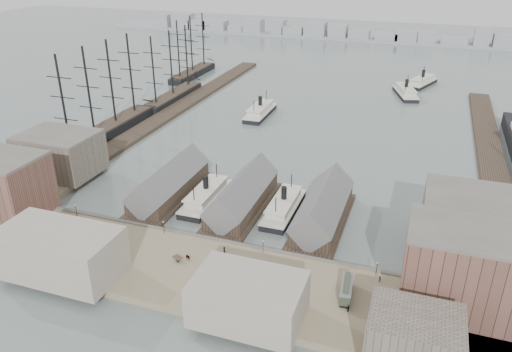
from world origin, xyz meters
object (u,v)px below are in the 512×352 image
at_px(tram, 346,290).
at_px(horse_cart_left, 93,236).
at_px(horse_cart_center, 185,258).
at_px(ferry_docked_west, 206,196).
at_px(horse_cart_right, 214,286).

xyz_separation_m(tram, horse_cart_left, (-71.70, 1.50, -1.02)).
xyz_separation_m(tram, horse_cart_center, (-42.57, 0.43, -0.97)).
relative_size(tram, horse_cart_left, 2.15).
height_order(ferry_docked_west, horse_cart_center, ferry_docked_west).
bearing_deg(tram, horse_cart_right, -170.22).
xyz_separation_m(ferry_docked_west, horse_cart_center, (9.69, -34.90, 0.53)).
bearing_deg(horse_cart_right, ferry_docked_west, 17.64).
bearing_deg(horse_cart_center, tram, -64.51).
distance_m(ferry_docked_west, horse_cart_left, 39.02).
xyz_separation_m(horse_cart_center, horse_cart_right, (12.15, -8.54, 0.02)).
bearing_deg(horse_cart_right, tram, -84.13).
xyz_separation_m(ferry_docked_west, tram, (52.26, -35.33, 1.51)).
relative_size(tram, horse_cart_right, 2.10).
height_order(ferry_docked_west, horse_cart_right, ferry_docked_west).
height_order(horse_cart_left, horse_cart_center, horse_cart_center).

